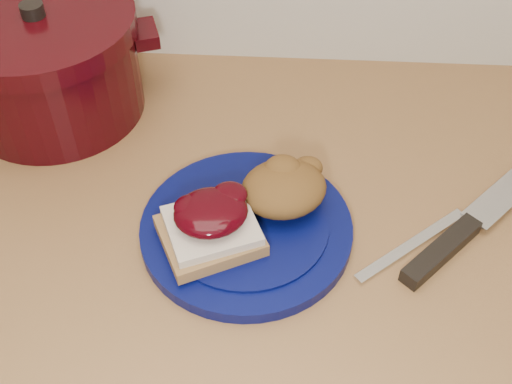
# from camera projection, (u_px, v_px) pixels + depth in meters

# --- Properties ---
(base_cabinet) EXTENTS (4.00, 0.60, 0.86)m
(base_cabinet) POSITION_uv_depth(u_px,v_px,m) (248.00, 380.00, 1.13)
(base_cabinet) COLOR beige
(base_cabinet) RESTS_ON floor
(plate) EXTENTS (0.31, 0.31, 0.02)m
(plate) POSITION_uv_depth(u_px,v_px,m) (246.00, 229.00, 0.74)
(plate) COLOR #040943
(plate) RESTS_ON wood_countertop
(sandwich) EXTENTS (0.13, 0.13, 0.05)m
(sandwich) POSITION_uv_depth(u_px,v_px,m) (211.00, 225.00, 0.70)
(sandwich) COLOR olive
(sandwich) RESTS_ON plate
(stuffing_mound) EXTENTS (0.12, 0.11, 0.05)m
(stuffing_mound) POSITION_uv_depth(u_px,v_px,m) (284.00, 188.00, 0.73)
(stuffing_mound) COLOR brown
(stuffing_mound) RESTS_ON plate
(chef_knife) EXTENTS (0.25, 0.26, 0.02)m
(chef_knife) POSITION_uv_depth(u_px,v_px,m) (464.00, 230.00, 0.74)
(chef_knife) COLOR black
(chef_knife) RESTS_ON wood_countertop
(butter_knife) EXTENTS (0.14, 0.12, 0.00)m
(butter_knife) POSITION_uv_depth(u_px,v_px,m) (412.00, 245.00, 0.73)
(butter_knife) COLOR silver
(butter_knife) RESTS_ON wood_countertop
(dutch_oven) EXTENTS (0.32, 0.32, 0.16)m
(dutch_oven) POSITION_uv_depth(u_px,v_px,m) (47.00, 64.00, 0.85)
(dutch_oven) COLOR black
(dutch_oven) RESTS_ON wood_countertop
(pepper_grinder) EXTENTS (0.06, 0.06, 0.12)m
(pepper_grinder) POSITION_uv_depth(u_px,v_px,m) (61.00, 45.00, 0.90)
(pepper_grinder) COLOR black
(pepper_grinder) RESTS_ON wood_countertop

